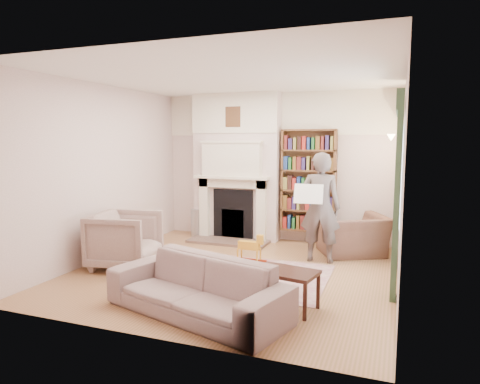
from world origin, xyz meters
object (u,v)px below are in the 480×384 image
at_px(armchair_left, 125,240).
at_px(rocking_horse, 249,249).
at_px(man_reading, 320,207).
at_px(sofa, 197,287).
at_px(coffee_table, 285,290).
at_px(armchair_reading, 353,235).
at_px(paraffin_heater, 197,223).
at_px(bookcase, 308,181).

height_order(armchair_left, rocking_horse, armchair_left).
bearing_deg(armchair_left, man_reading, -74.14).
distance_m(sofa, rocking_horse, 2.07).
distance_m(armchair_left, coffee_table, 2.78).
xyz_separation_m(armchair_left, coffee_table, (2.68, -0.72, -0.20)).
relative_size(armchair_reading, armchair_left, 1.12).
distance_m(man_reading, coffee_table, 2.15).
bearing_deg(sofa, armchair_left, 162.05).
bearing_deg(rocking_horse, sofa, -86.54).
bearing_deg(armchair_reading, sofa, 39.60).
bearing_deg(coffee_table, sofa, -139.87).
relative_size(armchair_reading, coffee_table, 1.48).
bearing_deg(sofa, paraffin_heater, 132.45).
height_order(armchair_reading, man_reading, man_reading).
height_order(armchair_left, paraffin_heater, armchair_left).
bearing_deg(sofa, armchair_reading, 83.00).
height_order(sofa, paraffin_heater, sofa).
xyz_separation_m(sofa, rocking_horse, (-0.11, 2.06, -0.07)).
bearing_deg(rocking_horse, man_reading, 26.14).
height_order(armchair_reading, coffee_table, armchair_reading).
distance_m(bookcase, armchair_reading, 1.33).
distance_m(armchair_reading, man_reading, 0.92).
bearing_deg(paraffin_heater, sofa, -63.81).
xyz_separation_m(man_reading, paraffin_heater, (-2.61, 0.93, -0.59)).
bearing_deg(armchair_reading, armchair_left, 4.31).
xyz_separation_m(sofa, coffee_table, (0.88, 0.50, -0.08)).
bearing_deg(rocking_horse, coffee_table, -57.26).
xyz_separation_m(bookcase, armchair_left, (-2.27, -2.47, -0.75)).
bearing_deg(paraffin_heater, man_reading, -19.56).
xyz_separation_m(armchair_left, rocking_horse, (1.69, 0.84, -0.19)).
relative_size(bookcase, man_reading, 1.06).
height_order(bookcase, man_reading, bookcase).
height_order(man_reading, paraffin_heater, man_reading).
relative_size(armchair_left, coffee_table, 1.33).
bearing_deg(armchair_reading, man_reading, 25.99).
bearing_deg(rocking_horse, armchair_reading, 37.08).
distance_m(sofa, coffee_table, 1.01).
distance_m(bookcase, coffee_table, 3.36).
distance_m(bookcase, armchair_left, 3.44).
bearing_deg(sofa, bookcase, 98.88).
xyz_separation_m(bookcase, coffee_table, (0.40, -3.20, -0.95)).
distance_m(armchair_left, paraffin_heater, 2.26).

